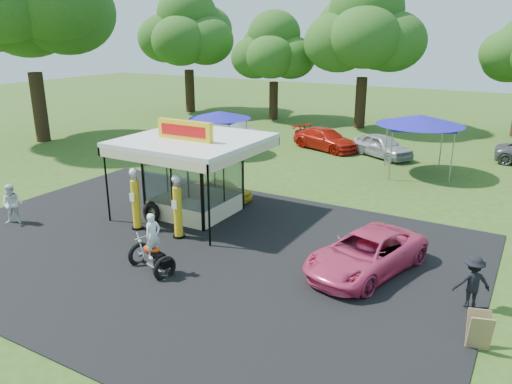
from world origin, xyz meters
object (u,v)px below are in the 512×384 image
gas_station_kiosk (194,175)px  bg_car_b (325,139)px  pink_sedan (366,253)px  spectator_east_a (472,282)px  gas_pump_right (178,208)px  kiosk_car (223,190)px  tent_east (420,120)px  bg_car_a (231,132)px  a_frame_sign (479,331)px  motorcycle (153,249)px  tent_west (220,115)px  spectator_west (13,204)px  bg_car_c (383,146)px  gas_pump_left (136,201)px

gas_station_kiosk → bg_car_b: bearing=89.4°
pink_sedan → spectator_east_a: 3.40m
gas_pump_right → kiosk_car: bearing=102.6°
pink_sedan → tent_east: (-1.38, 12.97, 2.32)m
bg_car_a → a_frame_sign: bearing=-130.2°
bg_car_a → gas_station_kiosk: bearing=-150.6°
gas_station_kiosk → bg_car_a: size_ratio=1.14×
bg_car_b → motorcycle: bearing=-155.2°
tent_east → tent_west: bearing=-172.9°
a_frame_sign → spectator_west: bearing=164.1°
pink_sedan → spectator_west: 14.27m
bg_car_b → tent_west: bearing=148.9°
pink_sedan → tent_east: 13.25m
gas_station_kiosk → tent_east: (6.79, 11.33, 1.21)m
tent_west → pink_sedan: bearing=-40.5°
spectator_west → bg_car_b: 19.95m
gas_pump_right → tent_east: 15.06m
a_frame_sign → bg_car_c: size_ratio=0.24×
kiosk_car → pink_sedan: 9.03m
pink_sedan → motorcycle: bearing=-134.3°
a_frame_sign → spectator_east_a: bearing=85.9°
gas_station_kiosk → bg_car_b: (0.15, 14.36, -1.08)m
gas_pump_left → a_frame_sign: gas_pump_left is taller
a_frame_sign → tent_west: (-17.24, 14.16, 1.99)m
gas_pump_left → tent_west: tent_west is taller
gas_pump_left → tent_east: tent_east is taller
motorcycle → bg_car_c: (1.96, 19.31, -0.12)m
pink_sedan → tent_west: tent_west is taller
motorcycle → tent_east: tent_east is taller
a_frame_sign → gas_pump_left: bearing=155.4°
gas_pump_left → a_frame_sign: bearing=-7.6°
motorcycle → a_frame_sign: size_ratio=2.13×
tent_west → tent_east: tent_east is taller
kiosk_car → tent_east: (6.79, 9.13, 2.51)m
gas_pump_left → spectator_east_a: (12.45, 0.31, -0.41)m
motorcycle → bg_car_a: 19.91m
motorcycle → tent_east: bearing=89.6°
motorcycle → bg_car_b: motorcycle is taller
bg_car_a → bg_car_b: bearing=-74.2°
gas_pump_left → kiosk_car: bearing=78.9°
spectator_west → bg_car_a: (-0.65, 17.55, -0.07)m
gas_pump_right → bg_car_c: (3.03, 16.65, -0.51)m
bg_car_b → gas_station_kiosk: bearing=-161.5°
bg_car_c → tent_west: 10.46m
gas_station_kiosk → bg_car_b: gas_station_kiosk is taller
tent_west → gas_station_kiosk: bearing=-61.8°
kiosk_car → bg_car_c: bearing=-18.8°
spectator_east_a → bg_car_a: size_ratio=0.34×
pink_sedan → spectator_west: spectator_west is taller
kiosk_car → motorcycle: bearing=-164.0°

